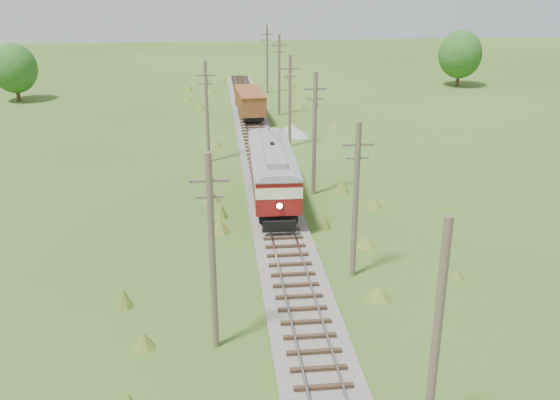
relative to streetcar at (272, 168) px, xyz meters
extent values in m
cube|color=#605B54|center=(0.00, 4.58, -2.53)|extent=(3.60, 96.00, 0.25)
cube|color=#726659|center=(-0.72, 4.58, -2.17)|extent=(0.08, 96.00, 0.17)
cube|color=#726659|center=(0.72, 4.58, -2.17)|extent=(0.08, 96.00, 0.17)
cube|color=#2D2116|center=(0.00, 4.58, -2.33)|extent=(2.40, 96.00, 0.16)
cube|color=black|center=(0.00, 0.00, -1.64)|extent=(2.72, 11.32, 0.46)
cube|color=maroon|center=(0.00, 0.00, -0.62)|extent=(3.17, 12.31, 1.12)
cube|color=#F0E9C4|center=(0.00, 0.00, 0.30)|extent=(3.20, 12.37, 0.71)
cube|color=black|center=(0.00, 0.00, 0.30)|extent=(3.21, 11.82, 0.56)
cube|color=maroon|center=(0.00, 0.00, 0.81)|extent=(3.17, 12.31, 0.31)
cube|color=gray|center=(0.00, 0.00, 1.15)|extent=(3.23, 12.43, 0.39)
cube|color=gray|center=(0.00, 0.00, 1.49)|extent=(1.52, 9.21, 0.41)
sphere|color=#FFF2BF|center=(-0.16, -6.19, -0.46)|extent=(0.37, 0.37, 0.37)
cylinder|color=black|center=(0.05, 1.84, 2.65)|extent=(0.18, 4.75, 1.97)
cylinder|color=black|center=(-0.88, -4.61, -1.69)|extent=(0.14, 0.82, 0.82)
cylinder|color=black|center=(0.65, -4.65, -1.69)|extent=(0.14, 0.82, 0.82)
cylinder|color=black|center=(-0.65, 4.65, -1.69)|extent=(0.14, 0.82, 0.82)
cylinder|color=black|center=(0.88, 4.61, -1.69)|extent=(0.14, 0.82, 0.82)
cube|color=black|center=(0.00, 25.43, -1.75)|extent=(2.44, 7.20, 0.49)
cube|color=#622917|center=(0.00, 25.43, -0.52)|extent=(2.99, 8.02, 1.97)
cube|color=#622917|center=(0.00, 25.43, 0.52)|extent=(3.05, 8.18, 0.12)
cylinder|color=black|center=(-0.61, 23.03, -1.70)|extent=(0.16, 0.79, 0.79)
cylinder|color=black|center=(0.87, 23.11, -1.70)|extent=(0.16, 0.79, 0.79)
cylinder|color=black|center=(-0.87, 27.75, -1.70)|extent=(0.16, 0.79, 0.79)
cylinder|color=black|center=(0.61, 27.83, -1.70)|extent=(0.16, 0.79, 0.79)
cone|color=gray|center=(3.69, 18.67, -2.07)|extent=(3.13, 3.13, 1.17)
cone|color=gray|center=(4.47, 17.70, -2.31)|extent=(1.76, 1.76, 0.68)
cylinder|color=brown|center=(3.10, -24.42, 1.74)|extent=(0.30, 0.30, 8.80)
cylinder|color=brown|center=(3.30, -11.42, 1.64)|extent=(0.30, 0.30, 8.60)
cube|color=brown|center=(3.30, -11.42, 4.74)|extent=(1.60, 0.12, 0.12)
cube|color=brown|center=(3.30, -11.42, 4.04)|extent=(1.20, 0.10, 0.10)
cylinder|color=brown|center=(3.20, 1.58, 1.84)|extent=(0.30, 0.30, 9.00)
cube|color=brown|center=(3.20, 1.58, 5.14)|extent=(1.60, 0.12, 0.12)
cube|color=brown|center=(3.20, 1.58, 4.44)|extent=(1.20, 0.10, 0.10)
cylinder|color=brown|center=(3.00, 14.58, 1.54)|extent=(0.30, 0.30, 8.40)
cube|color=brown|center=(3.00, 14.58, 4.54)|extent=(1.60, 0.12, 0.12)
cube|color=brown|center=(3.00, 14.58, 3.84)|extent=(1.20, 0.10, 0.10)
cylinder|color=brown|center=(3.40, 27.58, 1.79)|extent=(0.30, 0.30, 8.90)
cube|color=brown|center=(3.40, 27.58, 5.04)|extent=(1.60, 0.12, 0.12)
cube|color=brown|center=(3.40, 27.58, 4.34)|extent=(1.20, 0.10, 0.10)
cylinder|color=brown|center=(3.20, 40.58, 1.69)|extent=(0.30, 0.30, 8.70)
cube|color=brown|center=(3.20, 40.58, 4.84)|extent=(1.60, 0.12, 0.12)
cube|color=brown|center=(3.20, 40.58, 4.14)|extent=(1.20, 0.10, 0.10)
cylinder|color=brown|center=(-4.20, -17.42, 1.84)|extent=(0.30, 0.30, 9.00)
cube|color=brown|center=(-4.20, -17.42, 5.14)|extent=(1.60, 0.12, 0.12)
cube|color=brown|center=(-4.20, -17.42, 4.44)|extent=(1.20, 0.10, 0.10)
cylinder|color=brown|center=(-4.50, 10.58, 1.64)|extent=(0.30, 0.30, 8.60)
cube|color=brown|center=(-4.50, 10.58, 4.74)|extent=(1.60, 0.12, 0.12)
cube|color=brown|center=(-4.50, 10.58, 4.04)|extent=(1.20, 0.10, 0.10)
cylinder|color=#38281C|center=(-28.00, 38.58, -1.49)|extent=(0.50, 0.50, 2.34)
ellipsoid|color=#185019|center=(-28.00, 38.58, 1.37)|extent=(5.46, 5.46, 6.01)
cylinder|color=#38281C|center=(30.00, 42.58, -1.40)|extent=(0.50, 0.50, 2.52)
ellipsoid|color=#185019|center=(30.00, 42.58, 1.68)|extent=(5.88, 5.88, 6.47)
camera|label=1|loc=(-3.89, -41.30, 13.32)|focal=40.00mm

